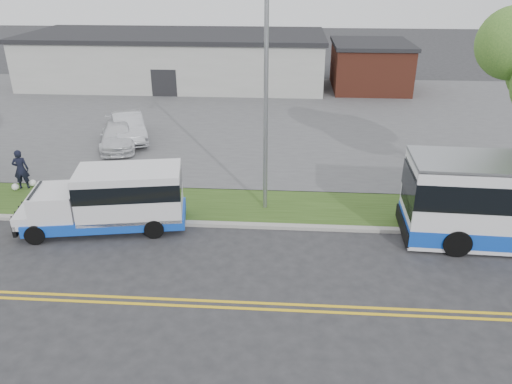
# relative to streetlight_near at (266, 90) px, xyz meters

# --- Properties ---
(ground) EXTENTS (140.00, 140.00, 0.00)m
(ground) POSITION_rel_streetlight_near_xyz_m (-3.00, -2.73, -5.23)
(ground) COLOR #28282B
(ground) RESTS_ON ground
(lane_line_north) EXTENTS (70.00, 0.12, 0.01)m
(lane_line_north) POSITION_rel_streetlight_near_xyz_m (-3.00, -6.58, -5.23)
(lane_line_north) COLOR gold
(lane_line_north) RESTS_ON ground
(lane_line_south) EXTENTS (70.00, 0.12, 0.01)m
(lane_line_south) POSITION_rel_streetlight_near_xyz_m (-3.00, -6.88, -5.23)
(lane_line_south) COLOR gold
(lane_line_south) RESTS_ON ground
(curb) EXTENTS (80.00, 0.30, 0.15)m
(curb) POSITION_rel_streetlight_near_xyz_m (-3.00, -1.63, -5.16)
(curb) COLOR #9E9B93
(curb) RESTS_ON ground
(verge) EXTENTS (80.00, 3.30, 0.10)m
(verge) POSITION_rel_streetlight_near_xyz_m (-3.00, 0.17, -5.18)
(verge) COLOR #2B4316
(verge) RESTS_ON ground
(parking_lot) EXTENTS (80.00, 25.00, 0.10)m
(parking_lot) POSITION_rel_streetlight_near_xyz_m (-3.00, 14.27, -5.18)
(parking_lot) COLOR #4C4C4F
(parking_lot) RESTS_ON ground
(commercial_building) EXTENTS (25.40, 10.40, 4.35)m
(commercial_building) POSITION_rel_streetlight_near_xyz_m (-9.00, 24.27, -3.05)
(commercial_building) COLOR #9E9E99
(commercial_building) RESTS_ON ground
(brick_wing) EXTENTS (6.30, 7.30, 3.90)m
(brick_wing) POSITION_rel_streetlight_near_xyz_m (7.50, 23.27, -3.27)
(brick_wing) COLOR brown
(brick_wing) RESTS_ON ground
(streetlight_near) EXTENTS (0.35, 1.53, 9.50)m
(streetlight_near) POSITION_rel_streetlight_near_xyz_m (0.00, 0.00, 0.00)
(streetlight_near) COLOR gray
(streetlight_near) RESTS_ON verge
(shuttle_bus) EXTENTS (6.76, 3.18, 2.50)m
(shuttle_bus) POSITION_rel_streetlight_near_xyz_m (-5.87, -2.02, -3.90)
(shuttle_bus) COLOR #1040B3
(shuttle_bus) RESTS_ON ground
(pedestrian) EXTENTS (0.79, 0.62, 1.90)m
(pedestrian) POSITION_rel_streetlight_near_xyz_m (-11.43, 1.27, -4.18)
(pedestrian) COLOR black
(pedestrian) RESTS_ON verge
(parked_car_a) EXTENTS (3.47, 5.10, 1.59)m
(parked_car_a) POSITION_rel_streetlight_near_xyz_m (-8.59, 8.55, -4.34)
(parked_car_a) COLOR #AAABB1
(parked_car_a) RESTS_ON parking_lot
(parked_car_b) EXTENTS (3.07, 4.99, 1.35)m
(parked_car_b) POSITION_rel_streetlight_near_xyz_m (-8.82, 7.30, -4.46)
(parked_car_b) COLOR silver
(parked_car_b) RESTS_ON parking_lot
(grocery_bag_left) EXTENTS (0.32, 0.32, 0.32)m
(grocery_bag_left) POSITION_rel_streetlight_near_xyz_m (-11.73, 1.02, -4.97)
(grocery_bag_left) COLOR white
(grocery_bag_left) RESTS_ON verge
(grocery_bag_right) EXTENTS (0.32, 0.32, 0.32)m
(grocery_bag_right) POSITION_rel_streetlight_near_xyz_m (-11.13, 1.52, -4.97)
(grocery_bag_right) COLOR white
(grocery_bag_right) RESTS_ON verge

